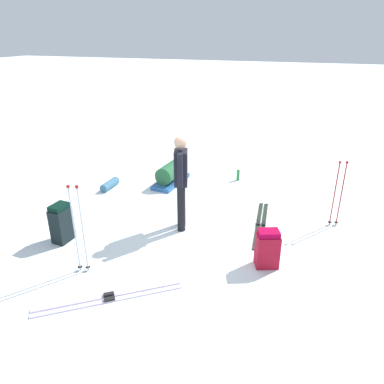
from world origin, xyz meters
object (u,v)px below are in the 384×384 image
object	(u,v)px
ski_pair_far	(261,224)
gear_sled	(171,174)
ski_poles_planted_far	(339,191)
thermos_bottle	(238,175)
ski_poles_planted_near	(78,225)
sleeping_mat_rolled	(110,184)
skier_standing	(181,178)
backpack_bright	(62,223)
ski_pair_near	(109,298)
backpack_large_dark	(267,249)

from	to	relation	value
ski_pair_far	gear_sled	xyz separation A→B (m)	(2.33, -1.29, 0.21)
ski_poles_planted_far	thermos_bottle	size ratio (longest dim) A/B	4.77
ski_poles_planted_near	ski_poles_planted_far	xyz separation A→B (m)	(-3.48, -2.71, -0.07)
ski_poles_planted_far	sleeping_mat_rolled	distance (m)	4.80
skier_standing	backpack_bright	size ratio (longest dim) A/B	2.53
ski_poles_planted_far	gear_sled	distance (m)	3.70
ski_pair_near	ski_poles_planted_far	world-z (taller)	ski_poles_planted_far
gear_sled	ski_poles_planted_near	bearing A→B (deg)	91.45
backpack_large_dark	gear_sled	world-z (taller)	backpack_large_dark
ski_pair_far	backpack_bright	xyz separation A→B (m)	(3.06, 1.66, 0.32)
skier_standing	ski_poles_planted_far	xyz separation A→B (m)	(-2.58, -1.00, -0.26)
thermos_bottle	backpack_bright	bearing A→B (deg)	59.44
ski_pair_far	thermos_bottle	bearing A→B (deg)	-65.94
ski_pair_near	skier_standing	bearing A→B (deg)	-95.71
ski_pair_near	backpack_large_dark	size ratio (longest dim) A/B	2.77
thermos_bottle	backpack_large_dark	bearing A→B (deg)	109.99
ski_poles_planted_near	ski_poles_planted_far	bearing A→B (deg)	-142.11
ski_poles_planted_far	thermos_bottle	distance (m)	2.72
ski_poles_planted_far	sleeping_mat_rolled	xyz separation A→B (m)	(4.76, -0.14, -0.60)
ski_pair_near	gear_sled	distance (m)	4.08
ski_pair_far	backpack_large_dark	world-z (taller)	backpack_large_dark
backpack_bright	ski_poles_planted_far	size ratio (longest dim) A/B	0.54
backpack_bright	sleeping_mat_rolled	world-z (taller)	backpack_bright
ski_pair_far	thermos_bottle	world-z (taller)	thermos_bottle
ski_pair_far	backpack_large_dark	size ratio (longest dim) A/B	2.99
sleeping_mat_rolled	ski_pair_far	bearing A→B (deg)	170.91
backpack_bright	gear_sled	world-z (taller)	backpack_bright
backpack_bright	ski_pair_near	bearing A→B (deg)	145.49
skier_standing	sleeping_mat_rolled	size ratio (longest dim) A/B	3.09
sleeping_mat_rolled	thermos_bottle	size ratio (longest dim) A/B	2.12
skier_standing	ski_poles_planted_near	distance (m)	1.93
thermos_bottle	gear_sled	bearing A→B (deg)	26.52
skier_standing	sleeping_mat_rolled	world-z (taller)	skier_standing
ski_poles_planted_near	ski_pair_far	bearing A→B (deg)	-134.46
backpack_large_dark	gear_sled	xyz separation A→B (m)	(2.62, -2.54, -0.07)
backpack_bright	thermos_bottle	distance (m)	4.27
backpack_large_dark	backpack_bright	size ratio (longest dim) A/B	0.90
skier_standing	ski_poles_planted_far	world-z (taller)	skier_standing
ski_pair_far	ski_poles_planted_far	bearing A→B (deg)	-161.01
sleeping_mat_rolled	backpack_bright	bearing A→B (deg)	101.51
thermos_bottle	sleeping_mat_rolled	bearing A→B (deg)	28.86
ski_pair_far	ski_poles_planted_far	xyz separation A→B (m)	(-1.24, -0.43, 0.68)
ski_pair_near	backpack_bright	xyz separation A→B (m)	(1.51, -1.04, 0.32)
skier_standing	gear_sled	xyz separation A→B (m)	(0.99, -1.87, -0.73)
sleeping_mat_rolled	ski_poles_planted_near	bearing A→B (deg)	114.27
gear_sled	thermos_bottle	world-z (taller)	gear_sled
ski_pair_near	ski_pair_far	xyz separation A→B (m)	(-1.55, -2.70, 0.00)
gear_sled	thermos_bottle	size ratio (longest dim) A/B	4.48
thermos_bottle	ski_poles_planted_far	bearing A→B (deg)	143.53
ski_pair_far	ski_poles_planted_near	xyz separation A→B (m)	(2.24, 2.28, 0.75)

